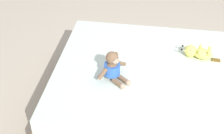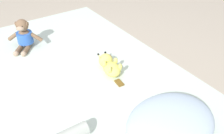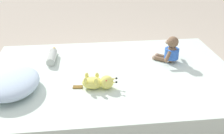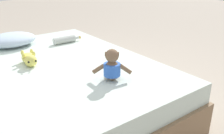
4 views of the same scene
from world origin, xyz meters
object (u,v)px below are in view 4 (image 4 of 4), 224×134
at_px(pillow, 12,40).
at_px(glass_bottle, 65,40).
at_px(plush_monkey, 112,67).
at_px(plush_yellow_creature, 29,59).
at_px(bed, 63,85).

bearing_deg(pillow, glass_bottle, -26.24).
relative_size(pillow, glass_bottle, 1.57).
bearing_deg(plush_monkey, plush_yellow_creature, 120.10).
xyz_separation_m(pillow, plush_monkey, (0.34, -1.26, 0.03)).
bearing_deg(glass_bottle, plush_yellow_creature, -144.03).
bearing_deg(pillow, plush_monkey, -74.74).
xyz_separation_m(plush_monkey, plush_yellow_creature, (-0.38, 0.65, -0.05)).
bearing_deg(plush_monkey, glass_bottle, 82.37).
bearing_deg(bed, pillow, 104.92).
xyz_separation_m(bed, plush_yellow_creature, (-0.23, 0.12, 0.26)).
bearing_deg(plush_monkey, pillow, 105.26).
height_order(plush_yellow_creature, glass_bottle, plush_yellow_creature).
bearing_deg(bed, glass_bottle, 60.22).
relative_size(plush_yellow_creature, glass_bottle, 1.06).
xyz_separation_m(plush_yellow_creature, glass_bottle, (0.51, 0.37, -0.01)).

